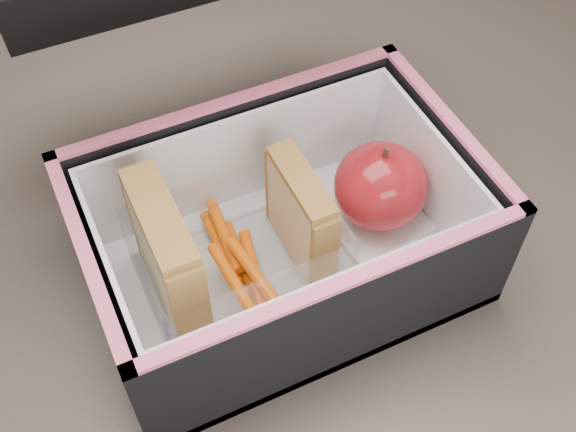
# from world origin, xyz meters

# --- Properties ---
(kitchen_table) EXTENTS (1.20, 0.80, 0.75)m
(kitchen_table) POSITION_xyz_m (0.00, 0.00, 0.66)
(kitchen_table) COLOR brown
(kitchen_table) RESTS_ON ground
(lunch_bag) EXTENTS (0.32, 0.35, 0.27)m
(lunch_bag) POSITION_xyz_m (0.01, -0.05, 0.82)
(lunch_bag) COLOR black
(lunch_bag) RESTS_ON kitchen_table
(plastic_tub) EXTENTS (0.16, 0.12, 0.07)m
(plastic_tub) POSITION_xyz_m (-0.03, -0.04, 0.80)
(plastic_tub) COLOR white
(plastic_tub) RESTS_ON lunch_bag
(sandwich_left) EXTENTS (0.03, 0.10, 0.11)m
(sandwich_left) POSITION_xyz_m (-0.08, -0.04, 0.82)
(sandwich_left) COLOR beige
(sandwich_left) RESTS_ON plastic_tub
(sandwich_right) EXTENTS (0.02, 0.08, 0.09)m
(sandwich_right) POSITION_xyz_m (0.03, -0.04, 0.81)
(sandwich_right) COLOR beige
(sandwich_right) RESTS_ON plastic_tub
(carrot_sticks) EXTENTS (0.04, 0.14, 0.03)m
(carrot_sticks) POSITION_xyz_m (-0.03, -0.05, 0.78)
(carrot_sticks) COLOR #D13400
(carrot_sticks) RESTS_ON plastic_tub
(paper_napkin) EXTENTS (0.09, 0.09, 0.01)m
(paper_napkin) POSITION_xyz_m (0.11, -0.04, 0.77)
(paper_napkin) COLOR white
(paper_napkin) RESTS_ON lunch_bag
(red_apple) EXTENTS (0.10, 0.10, 0.09)m
(red_apple) POSITION_xyz_m (0.11, -0.04, 0.81)
(red_apple) COLOR maroon
(red_apple) RESTS_ON paper_napkin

